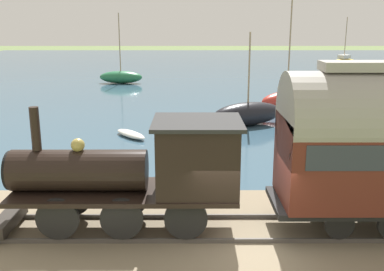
{
  "coord_description": "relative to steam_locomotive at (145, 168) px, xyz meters",
  "views": [
    {
      "loc": [
        -10.65,
        1.28,
        6.05
      ],
      "look_at": [
        5.57,
        1.25,
        1.88
      ],
      "focal_mm": 42.0,
      "sensor_mm": 36.0,
      "label": 1
    }
  ],
  "objects": [
    {
      "name": "steam_locomotive",
      "position": [
        0.0,
        0.0,
        0.0
      ],
      "size": [
        2.08,
        6.54,
        3.31
      ],
      "color": "black",
      "rests_on": "rail_embankment"
    },
    {
      "name": "sailboat_yellow",
      "position": [
        46.5,
        -20.72,
        -1.54
      ],
      "size": [
        3.92,
        4.86,
        6.42
      ],
      "rotation": [
        0.0,
        0.0,
        0.56
      ],
      "color": "gold",
      "rests_on": "harbor_water"
    },
    {
      "name": "sailboat_red",
      "position": [
        19.56,
        -7.88,
        -1.57
      ],
      "size": [
        3.11,
        4.34,
        9.67
      ],
      "rotation": [
        0.0,
        0.0,
        0.45
      ],
      "color": "#B72D23",
      "rests_on": "harbor_water"
    },
    {
      "name": "ground_plane",
      "position": [
        -0.64,
        -2.49,
        -2.27
      ],
      "size": [
        200.0,
        200.0,
        0.0
      ],
      "primitive_type": "plane",
      "color": "#607542"
    },
    {
      "name": "rowboat_mid_harbor",
      "position": [
        7.25,
        4.65,
        -2.08
      ],
      "size": [
        1.54,
        2.14,
        0.36
      ],
      "rotation": [
        0.0,
        0.0,
        -0.38
      ],
      "color": "silver",
      "rests_on": "harbor_water"
    },
    {
      "name": "sailboat_green",
      "position": [
        32.94,
        5.72,
        -1.64
      ],
      "size": [
        2.0,
        4.37,
        6.74
      ],
      "rotation": [
        0.0,
        0.0,
        -0.09
      ],
      "color": "#236B42",
      "rests_on": "harbor_water"
    },
    {
      "name": "sailboat_black",
      "position": [
        14.67,
        -4.56,
        -1.57
      ],
      "size": [
        3.23,
        4.76,
        5.4
      ],
      "rotation": [
        0.0,
        0.0,
        0.42
      ],
      "color": "black",
      "rests_on": "harbor_water"
    },
    {
      "name": "harbor_water",
      "position": [
        43.27,
        -2.49,
        -2.27
      ],
      "size": [
        80.0,
        80.0,
        0.01
      ],
      "color": "#38566B",
      "rests_on": "ground"
    },
    {
      "name": "rowboat_far_out",
      "position": [
        11.86,
        2.01,
        -2.1
      ],
      "size": [
        2.36,
        2.12,
        0.32
      ],
      "rotation": [
        0.0,
        0.0,
        -0.88
      ],
      "color": "silver",
      "rests_on": "harbor_water"
    },
    {
      "name": "rail_embankment",
      "position": [
        -0.0,
        -2.49,
        -2.04
      ],
      "size": [
        5.93,
        56.0,
        0.59
      ],
      "color": "#84755B",
      "rests_on": "ground"
    }
  ]
}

